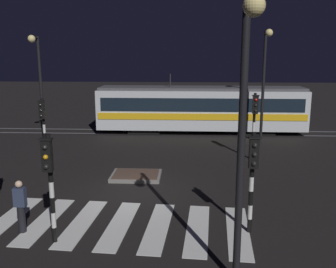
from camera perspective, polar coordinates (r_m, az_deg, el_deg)
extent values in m
plane|color=black|center=(15.71, -5.33, -8.64)|extent=(120.00, 120.00, 0.00)
cube|color=#59595E|center=(26.44, -1.86, 0.00)|extent=(80.00, 0.12, 0.03)
cube|color=#59595E|center=(27.84, -1.61, 0.61)|extent=(80.00, 0.12, 0.03)
cube|color=silver|center=(14.32, -22.78, -11.64)|extent=(0.95, 3.71, 0.02)
cube|color=silver|center=(13.75, -18.01, -12.27)|extent=(0.95, 3.71, 0.02)
cube|color=silver|center=(13.28, -12.84, -12.86)|extent=(0.95, 3.71, 0.02)
cube|color=silver|center=(12.93, -7.32, -13.37)|extent=(0.95, 3.71, 0.02)
cube|color=silver|center=(12.69, -1.52, -13.77)|extent=(0.95, 3.71, 0.02)
cube|color=silver|center=(12.58, 4.47, -14.04)|extent=(0.95, 3.71, 0.02)
cube|color=silver|center=(12.60, 10.50, -14.17)|extent=(0.95, 3.71, 0.02)
cube|color=slate|center=(17.38, -4.83, -6.29)|extent=(2.23, 1.70, 0.16)
cube|color=#4C382D|center=(17.35, -4.83, -6.01)|extent=(2.01, 1.53, 0.02)
cylinder|color=black|center=(12.16, -16.71, -14.33)|extent=(0.14, 0.14, 0.47)
cylinder|color=white|center=(11.96, -16.85, -12.29)|extent=(0.14, 0.14, 0.47)
cylinder|color=black|center=(11.78, -16.99, -10.18)|extent=(0.14, 0.14, 0.47)
cylinder|color=white|center=(11.61, -17.13, -8.02)|extent=(0.14, 0.14, 0.47)
cylinder|color=black|center=(11.46, -17.28, -5.79)|extent=(0.14, 0.14, 0.47)
cylinder|color=white|center=(11.33, -17.43, -3.51)|extent=(0.14, 0.14, 0.47)
cylinder|color=black|center=(11.22, -17.58, -1.17)|extent=(0.14, 0.14, 0.47)
cube|color=black|center=(11.15, -17.76, -3.19)|extent=(0.28, 0.20, 0.90)
sphere|color=black|center=(10.98, -18.06, -1.93)|extent=(0.14, 0.14, 0.14)
sphere|color=orange|center=(11.05, -17.96, -3.34)|extent=(0.14, 0.14, 0.14)
sphere|color=black|center=(11.13, -17.87, -4.73)|extent=(0.14, 0.14, 0.14)
cube|color=black|center=(11.04, -17.93, -0.73)|extent=(0.36, 0.24, 0.04)
cylinder|color=black|center=(21.44, -17.91, -2.87)|extent=(0.14, 0.14, 0.46)
cylinder|color=white|center=(21.33, -17.99, -1.67)|extent=(0.14, 0.14, 0.46)
cylinder|color=black|center=(21.23, -18.07, -0.46)|extent=(0.14, 0.14, 0.46)
cylinder|color=white|center=(21.14, -18.15, 0.76)|extent=(0.14, 0.14, 0.46)
cylinder|color=black|center=(21.06, -18.23, 2.00)|extent=(0.14, 0.14, 0.46)
cylinder|color=white|center=(20.98, -18.31, 3.24)|extent=(0.14, 0.14, 0.46)
cylinder|color=black|center=(20.92, -18.40, 4.49)|extent=(0.14, 0.14, 0.46)
cube|color=black|center=(20.81, -18.50, 3.42)|extent=(0.28, 0.20, 0.90)
sphere|color=black|center=(20.68, -18.66, 4.14)|extent=(0.14, 0.14, 0.14)
sphere|color=black|center=(20.71, -18.61, 3.37)|extent=(0.14, 0.14, 0.14)
sphere|color=black|center=(20.75, -18.55, 2.61)|extent=(0.14, 0.14, 0.14)
cube|color=black|center=(20.75, -18.59, 4.75)|extent=(0.36, 0.24, 0.04)
cylinder|color=black|center=(20.62, 12.59, -3.09)|extent=(0.14, 0.14, 0.51)
cylinder|color=white|center=(20.50, 12.65, -1.72)|extent=(0.14, 0.14, 0.51)
cylinder|color=black|center=(20.38, 12.72, -0.34)|extent=(0.14, 0.14, 0.51)
cylinder|color=white|center=(20.28, 12.78, 1.06)|extent=(0.14, 0.14, 0.51)
cylinder|color=black|center=(20.20, 12.85, 2.47)|extent=(0.14, 0.14, 0.51)
cylinder|color=white|center=(20.12, 12.92, 3.89)|extent=(0.14, 0.14, 0.51)
cylinder|color=black|center=(20.06, 12.99, 5.32)|extent=(0.14, 0.14, 0.51)
cube|color=black|center=(19.93, 13.02, 4.27)|extent=(0.28, 0.20, 0.90)
sphere|color=red|center=(19.79, 13.11, 5.03)|extent=(0.14, 0.14, 0.14)
sphere|color=black|center=(19.83, 13.07, 4.23)|extent=(0.14, 0.14, 0.14)
sphere|color=black|center=(19.87, 13.04, 3.43)|extent=(0.14, 0.14, 0.14)
cube|color=black|center=(19.88, 13.09, 5.67)|extent=(0.36, 0.24, 0.04)
cylinder|color=black|center=(12.51, 12.15, -13.33)|extent=(0.14, 0.14, 0.46)
cylinder|color=white|center=(12.33, 12.25, -11.40)|extent=(0.14, 0.14, 0.46)
cylinder|color=black|center=(12.15, 12.35, -9.40)|extent=(0.14, 0.14, 0.46)
cylinder|color=white|center=(11.99, 12.44, -7.36)|extent=(0.14, 0.14, 0.46)
cylinder|color=black|center=(11.85, 12.55, -5.26)|extent=(0.14, 0.14, 0.46)
cylinder|color=white|center=(11.72, 12.65, -3.11)|extent=(0.14, 0.14, 0.46)
cylinder|color=black|center=(11.61, 12.75, -0.92)|extent=(0.14, 0.14, 0.46)
cube|color=black|center=(11.54, 12.81, -2.90)|extent=(0.28, 0.20, 0.90)
sphere|color=black|center=(11.37, 12.96, -1.68)|extent=(0.14, 0.14, 0.14)
sphere|color=black|center=(11.44, 12.90, -3.04)|extent=(0.14, 0.14, 0.14)
sphere|color=black|center=(11.51, 12.83, -4.39)|extent=(0.14, 0.14, 0.14)
cube|color=black|center=(11.43, 12.92, -0.53)|extent=(0.36, 0.24, 0.04)
cylinder|color=black|center=(24.15, 14.13, 6.71)|extent=(0.18, 0.18, 6.87)
cylinder|color=black|center=(23.64, 14.76, 14.67)|extent=(0.10, 0.90, 0.10)
sphere|color=#F9E08C|center=(23.20, 14.98, 14.52)|extent=(0.44, 0.44, 0.44)
cylinder|color=black|center=(8.85, 10.93, -2.80)|extent=(0.18, 0.18, 6.60)
cylinder|color=black|center=(8.18, 12.31, 18.57)|extent=(0.10, 0.90, 0.10)
sphere|color=#F9E08C|center=(7.73, 12.84, 18.35)|extent=(0.44, 0.44, 0.44)
cylinder|color=black|center=(24.86, -18.56, 6.21)|extent=(0.18, 0.18, 6.54)
cylinder|color=black|center=(24.36, -19.47, 13.52)|extent=(0.10, 0.90, 0.10)
sphere|color=#F9E08C|center=(23.94, -19.87, 13.33)|extent=(0.44, 0.44, 0.44)
cube|color=silver|center=(26.77, 4.96, 3.77)|extent=(14.39, 2.50, 2.70)
cube|color=yellow|center=(25.57, 5.04, 2.59)|extent=(14.11, 0.04, 0.44)
cube|color=yellow|center=(28.08, 4.86, 3.44)|extent=(14.11, 0.04, 0.44)
cube|color=black|center=(25.46, 5.07, 4.37)|extent=(13.67, 0.03, 0.90)
cube|color=#4C4C51|center=(26.60, 5.02, 6.87)|extent=(14.11, 2.30, 0.20)
cylinder|color=#262628|center=(26.57, 0.34, 7.99)|extent=(0.08, 0.08, 1.00)
cube|color=black|center=(27.45, 13.19, 0.48)|extent=(2.20, 2.00, 0.35)
cube|color=black|center=(27.18, -3.46, 0.66)|extent=(2.20, 2.00, 0.35)
sphere|color=#F9F2CC|center=(28.03, 19.93, 2.64)|extent=(0.24, 0.24, 0.24)
cylinder|color=black|center=(13.00, -21.17, -11.89)|extent=(0.24, 0.24, 0.88)
cube|color=#2D3851|center=(12.73, -21.43, -8.83)|extent=(0.36, 0.22, 0.60)
sphere|color=beige|center=(12.59, -21.58, -7.04)|extent=(0.22, 0.22, 0.22)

